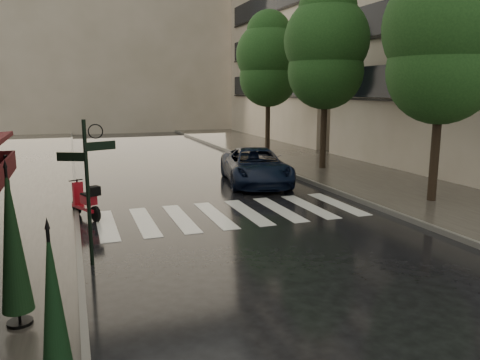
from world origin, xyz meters
TOP-DOWN VIEW (x-y plane):
  - ground at (0.00, 0.00)m, footprint 120.00×120.00m
  - sidewalk_far at (10.25, 12.00)m, footprint 5.50×60.00m
  - curb_near at (-1.45, 12.00)m, footprint 0.12×60.00m
  - curb_far at (7.45, 12.00)m, footprint 0.12×60.00m
  - crosswalk at (2.98, 6.00)m, footprint 7.85×3.20m
  - signpost at (-1.19, 3.00)m, footprint 1.17×0.29m
  - haussmann_far at (16.50, 26.00)m, footprint 8.00×16.00m
  - backdrop_building at (3.00, 38.00)m, footprint 22.00×6.00m
  - tree_near at (9.60, 5.00)m, footprint 3.80×3.80m
  - tree_mid at (9.50, 12.00)m, footprint 3.80×3.80m
  - tree_far at (9.70, 19.00)m, footprint 3.80×3.80m
  - scooter at (-1.17, 6.97)m, footprint 0.86×1.51m
  - parked_car at (5.39, 10.13)m, footprint 3.23×5.39m
  - parasol_front at (-1.73, -2.20)m, footprint 0.40×0.40m
  - parasol_back at (-2.38, 0.45)m, footprint 0.47×0.47m

SIDE VIEW (x-z plane):
  - ground at x=0.00m, z-range 0.00..0.00m
  - crosswalk at x=2.98m, z-range 0.00..0.01m
  - sidewalk_far at x=10.25m, z-range 0.00..0.12m
  - curb_near at x=-1.45m, z-range -0.01..0.15m
  - curb_far at x=7.45m, z-range -0.01..0.15m
  - scooter at x=-1.17m, z-range -0.04..1.03m
  - parked_car at x=5.39m, z-range 0.00..1.40m
  - parasol_front at x=-1.73m, z-range 0.21..2.47m
  - parasol_back at x=-2.38m, z-range 0.21..2.73m
  - signpost at x=-1.19m, z-range 0.28..3.38m
  - tree_near at x=9.60m, z-range 1.33..9.31m
  - tree_far at x=9.70m, z-range 1.37..9.54m
  - tree_mid at x=9.50m, z-range 1.42..9.76m
  - haussmann_far at x=16.50m, z-range 0.00..18.50m
  - backdrop_building at x=3.00m, z-range 0.00..20.00m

